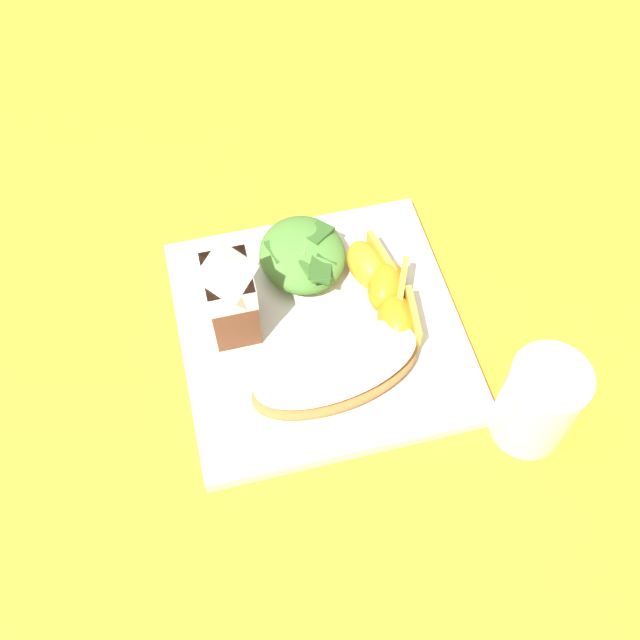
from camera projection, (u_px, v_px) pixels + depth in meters
name	position (u px, v px, depth m)	size (l,w,h in m)	color
ground	(320.00, 333.00, 0.76)	(3.00, 3.00, 0.00)	orange
white_plate	(320.00, 329.00, 0.75)	(0.28, 0.28, 0.02)	white
cheesy_pizza_bread	(339.00, 370.00, 0.70)	(0.11, 0.18, 0.04)	#A87038
green_salad_pile	(300.00, 255.00, 0.77)	(0.10, 0.09, 0.04)	#4C8433
milk_carton	(230.00, 291.00, 0.70)	(0.06, 0.05, 0.11)	brown
orange_wedge_front	(398.00, 320.00, 0.73)	(0.06, 0.04, 0.04)	orange
orange_wedge_middle	(387.00, 286.00, 0.75)	(0.07, 0.06, 0.04)	orange
orange_wedge_rear	(368.00, 265.00, 0.76)	(0.07, 0.05, 0.04)	orange
drinking_clear_cup	(538.00, 402.00, 0.66)	(0.07, 0.07, 0.10)	silver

